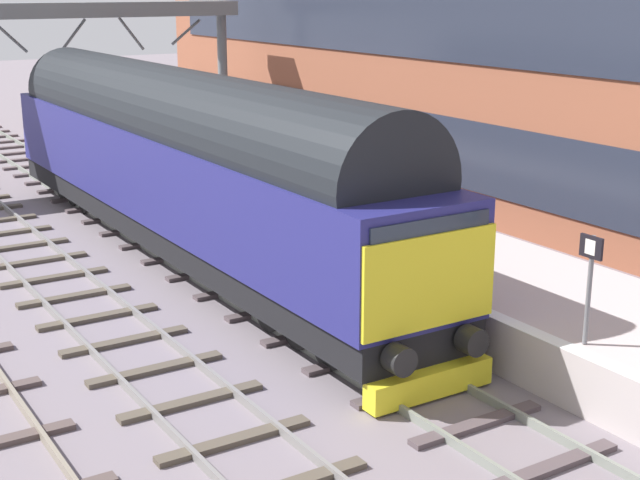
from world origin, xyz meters
name	(u,v)px	position (x,y,z in m)	size (l,w,h in m)	color
ground_plane	(280,311)	(0.00, 0.00, 0.00)	(140.00, 140.00, 0.00)	slate
track_main	(280,308)	(0.00, 0.00, 0.06)	(2.50, 60.00, 0.15)	slate
track_adjacent_west	(125,341)	(-3.41, 0.00, 0.06)	(2.50, 60.00, 0.15)	slate
station_platform	(416,261)	(3.60, 0.00, 0.50)	(4.00, 44.00, 1.01)	#B7ACAB
diesel_locomotive	(182,158)	(0.00, 4.80, 2.49)	(2.74, 19.83, 4.68)	black
platform_number_sign	(590,272)	(2.05, -6.35, 2.22)	(0.10, 0.44, 1.81)	slate
overhead_footbridge	(9,19)	(-1.22, 15.69, 5.53)	(15.84, 2.00, 6.04)	slate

